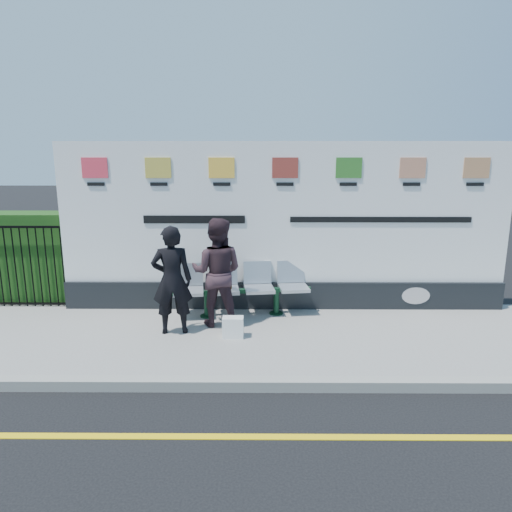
# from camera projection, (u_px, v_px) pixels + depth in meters

# --- Properties ---
(ground) EXTENTS (80.00, 80.00, 0.00)m
(ground) POSITION_uv_depth(u_px,v_px,m) (254.00, 437.00, 4.77)
(ground) COLOR black
(pavement) EXTENTS (14.00, 3.00, 0.12)m
(pavement) POSITION_uv_depth(u_px,v_px,m) (256.00, 338.00, 7.20)
(pavement) COLOR gray
(pavement) RESTS_ON ground
(kerb) EXTENTS (14.00, 0.18, 0.14)m
(kerb) POSITION_uv_depth(u_px,v_px,m) (255.00, 384.00, 5.73)
(kerb) COLOR gray
(kerb) RESTS_ON ground
(yellow_line) EXTENTS (14.00, 0.10, 0.01)m
(yellow_line) POSITION_uv_depth(u_px,v_px,m) (254.00, 437.00, 4.77)
(yellow_line) COLOR yellow
(yellow_line) RESTS_ON ground
(billboard) EXTENTS (8.00, 0.30, 3.00)m
(billboard) POSITION_uv_depth(u_px,v_px,m) (284.00, 238.00, 8.22)
(billboard) COLOR black
(billboard) RESTS_ON pavement
(hedge) EXTENTS (2.35, 0.70, 1.70)m
(hedge) POSITION_uv_depth(u_px,v_px,m) (19.00, 257.00, 8.79)
(hedge) COLOR #1D4514
(hedge) RESTS_ON pavement
(railing) EXTENTS (2.05, 0.06, 1.54)m
(railing) POSITION_uv_depth(u_px,v_px,m) (7.00, 266.00, 8.36)
(railing) COLOR black
(railing) RESTS_ON pavement
(bench) EXTENTS (2.39, 0.88, 0.50)m
(bench) POSITION_uv_depth(u_px,v_px,m) (242.00, 302.00, 8.00)
(bench) COLOR #B2B6BC
(bench) RESTS_ON pavement
(woman_left) EXTENTS (0.68, 0.50, 1.72)m
(woman_left) POSITION_uv_depth(u_px,v_px,m) (172.00, 280.00, 7.10)
(woman_left) COLOR black
(woman_left) RESTS_ON pavement
(woman_right) EXTENTS (0.95, 0.78, 1.79)m
(woman_right) POSITION_uv_depth(u_px,v_px,m) (217.00, 272.00, 7.45)
(woman_right) COLOR #332128
(woman_right) RESTS_ON pavement
(handbag_brown) EXTENTS (0.27, 0.14, 0.21)m
(handbag_brown) POSITION_uv_depth(u_px,v_px,m) (224.00, 283.00, 7.89)
(handbag_brown) COLOR black
(handbag_brown) RESTS_ON bench
(carrier_bag_white) EXTENTS (0.32, 0.19, 0.32)m
(carrier_bag_white) POSITION_uv_depth(u_px,v_px,m) (233.00, 327.00, 7.05)
(carrier_bag_white) COLOR white
(carrier_bag_white) RESTS_ON pavement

